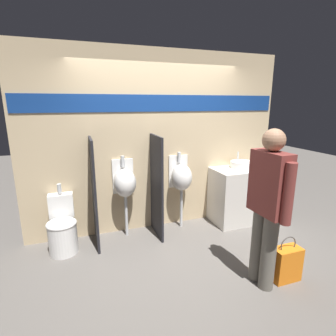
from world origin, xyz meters
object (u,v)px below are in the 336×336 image
(sink_basin, at_px, (242,165))
(cell_phone, at_px, (233,171))
(urinal_far, at_px, (181,178))
(urinal_near_counter, at_px, (125,183))
(toilet, at_px, (62,230))
(person_in_vest, at_px, (268,203))
(shopping_bag, at_px, (286,263))

(sink_basin, relative_size, cell_phone, 2.71)
(sink_basin, distance_m, urinal_far, 1.05)
(sink_basin, xyz_separation_m, urinal_near_counter, (-1.92, 0.08, -0.14))
(urinal_near_counter, relative_size, toilet, 1.36)
(urinal_near_counter, bearing_deg, toilet, -170.25)
(sink_basin, relative_size, person_in_vest, 0.22)
(cell_phone, height_order, toilet, cell_phone)
(cell_phone, xyz_separation_m, toilet, (-2.52, 0.10, -0.61))
(cell_phone, bearing_deg, toilet, 177.80)
(sink_basin, distance_m, shopping_bag, 1.77)
(cell_phone, bearing_deg, person_in_vest, -108.55)
(urinal_far, height_order, shopping_bag, urinal_far)
(sink_basin, distance_m, cell_phone, 0.33)
(toilet, relative_size, shopping_bag, 1.66)
(urinal_near_counter, xyz_separation_m, toilet, (-0.88, -0.15, -0.51))
(urinal_near_counter, height_order, shopping_bag, urinal_near_counter)
(toilet, height_order, shopping_bag, toilet)
(cell_phone, height_order, urinal_far, urinal_far)
(toilet, distance_m, person_in_vest, 2.60)
(toilet, bearing_deg, sink_basin, 1.55)
(shopping_bag, bearing_deg, person_in_vest, 171.40)
(sink_basin, distance_m, toilet, 2.88)
(urinal_far, bearing_deg, cell_phone, -18.09)
(urinal_near_counter, distance_m, toilet, 1.03)
(urinal_near_counter, xyz_separation_m, person_in_vest, (1.19, -1.58, 0.13))
(cell_phone, bearing_deg, shopping_bag, -96.28)
(cell_phone, height_order, urinal_near_counter, urinal_near_counter)
(sink_basin, relative_size, toilet, 0.43)
(person_in_vest, bearing_deg, urinal_near_counter, 35.09)
(urinal_far, xyz_separation_m, shopping_bag, (0.61, -1.62, -0.62))
(person_in_vest, bearing_deg, shopping_bag, -100.69)
(cell_phone, relative_size, toilet, 0.16)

